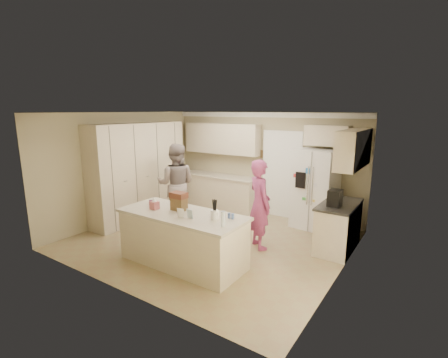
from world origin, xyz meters
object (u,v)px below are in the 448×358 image
Objects in this scene: dollhouse_body at (179,204)px; teen_boy at (176,184)px; coffee_maker at (335,198)px; island_base at (183,240)px; refrigerator at (315,189)px; tissue_box at (154,205)px; utensil_crock at (215,215)px; teen_girl at (260,204)px.

teen_boy is at bearing 133.47° from dollhouse_body.
island_base is at bearing -137.17° from coffee_maker.
tissue_box is at bearing -114.38° from refrigerator.
dollhouse_body reaches higher than island_base.
utensil_crock reaches higher than tissue_box.
teen_girl is at bearing 146.20° from teen_boy.
coffee_maker is 3.28m from tissue_box.
island_base is 1.26× the size of teen_girl.
tissue_box is (-1.87, -3.13, 0.10)m from refrigerator.
coffee_maker is 2.87m from island_base.
teen_boy is at bearing 145.46° from utensil_crock.
teen_girl reaches higher than dollhouse_body.
dollhouse_body reaches higher than utensil_crock.
utensil_crock is at bearing -3.58° from dollhouse_body.
teen_boy is (-3.56, -0.36, -0.12)m from coffee_maker.
coffee_maker is 0.14× the size of island_base.
coffee_maker is 0.16× the size of teen_boy.
teen_girl is (0.78, 1.36, 0.43)m from island_base.
coffee_maker is 2.14× the size of tissue_box.
teen_girl is at bearing -101.30° from refrigerator.
utensil_crock is 1.33m from teen_girl.
refrigerator is at bearing 77.43° from utensil_crock.
refrigerator is at bearing 59.23° from tissue_box.
island_base is at bearing -175.60° from utensil_crock.
coffee_maker is at bearing -50.63° from refrigerator.
island_base is at bearing 10.30° from tissue_box.
refrigerator is 12.00× the size of utensil_crock.
tissue_box is (-0.55, -0.10, 0.56)m from island_base.
refrigerator is 6.92× the size of dollhouse_body.
utensil_crock is at bearing 121.35° from teen_girl.
teen_girl is at bearing -157.03° from coffee_maker.
dollhouse_body is 1.99m from teen_boy.
refrigerator reaches higher than utensil_crock.
island_base is 1.16× the size of teen_boy.
refrigerator is 3.34m from island_base.
refrigerator is 3.65m from tissue_box.
utensil_crock is at bearing 116.07° from teen_boy.
coffee_maker reaches higher than utensil_crock.
teen_boy reaches higher than dollhouse_body.
dollhouse_body is at bearing 176.42° from utensil_crock.
tissue_box is 0.07× the size of teen_boy.
coffee_maker is 1.39m from teen_girl.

